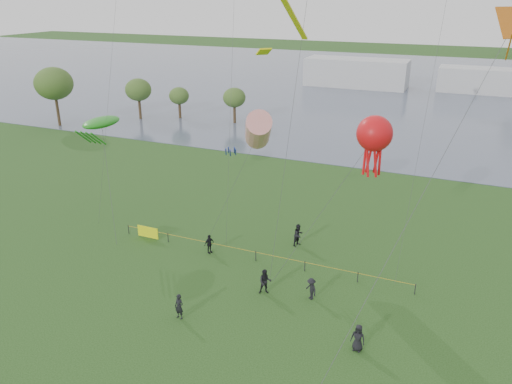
% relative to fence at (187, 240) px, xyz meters
% --- Properties ---
extents(lake, '(400.00, 120.00, 0.08)m').
position_rel_fence_xyz_m(lake, '(8.27, 84.97, -0.53)').
color(lake, slate).
rests_on(lake, ground_plane).
extents(pavilion_left, '(22.00, 8.00, 6.00)m').
position_rel_fence_xyz_m(pavilion_left, '(-3.73, 79.97, 2.45)').
color(pavilion_left, silver).
rests_on(pavilion_left, ground_plane).
extents(pavilion_right, '(18.00, 7.00, 5.00)m').
position_rel_fence_xyz_m(pavilion_right, '(22.27, 82.97, 1.95)').
color(pavilion_right, silver).
rests_on(pavilion_right, ground_plane).
extents(trees, '(29.22, 17.00, 9.04)m').
position_rel_fence_xyz_m(trees, '(-32.06, 31.67, 5.01)').
color(trees, '#3C2C1B').
rests_on(trees, ground_plane).
extents(fence, '(24.07, 0.07, 1.05)m').
position_rel_fence_xyz_m(fence, '(0.00, 0.00, 0.00)').
color(fence, black).
rests_on(fence, ground_plane).
extents(spectator_a, '(1.11, 1.02, 1.84)m').
position_rel_fence_xyz_m(spectator_a, '(8.48, -3.91, 0.37)').
color(spectator_a, black).
rests_on(spectator_a, ground_plane).
extents(spectator_b, '(1.17, 1.10, 1.59)m').
position_rel_fence_xyz_m(spectator_b, '(11.62, -3.33, 0.24)').
color(spectator_b, black).
rests_on(spectator_b, ground_plane).
extents(spectator_c, '(0.73, 1.01, 1.59)m').
position_rel_fence_xyz_m(spectator_c, '(2.18, -0.28, 0.24)').
color(spectator_c, black).
rests_on(spectator_c, ground_plane).
extents(spectator_d, '(0.88, 0.61, 1.72)m').
position_rel_fence_xyz_m(spectator_d, '(15.69, -7.31, 0.30)').
color(spectator_d, black).
rests_on(spectator_d, ground_plane).
extents(spectator_f, '(0.68, 0.50, 1.73)m').
position_rel_fence_xyz_m(spectator_f, '(4.48, -8.71, 0.31)').
color(spectator_f, black).
rests_on(spectator_f, ground_plane).
extents(spectator_g, '(1.04, 1.14, 1.90)m').
position_rel_fence_xyz_m(spectator_g, '(8.35, 3.74, 0.39)').
color(spectator_g, black).
rests_on(spectator_g, ground_plane).
extents(kite_windsock, '(5.92, 5.27, 11.55)m').
position_rel_fence_xyz_m(kite_windsock, '(4.89, 3.33, 9.00)').
color(kite_windsock, '#3F3F42').
extents(kite_creature, '(5.45, 6.99, 9.28)m').
position_rel_fence_xyz_m(kite_creature, '(-9.91, 2.81, 8.28)').
color(kite_creature, '#3F3F42').
extents(kite_octopus, '(7.03, 4.51, 12.07)m').
position_rel_fence_xyz_m(kite_octopus, '(14.22, 1.01, 10.25)').
color(kite_octopus, '#3F3F42').
extents(kite_delta, '(7.97, 17.14, 18.93)m').
position_rel_fence_xyz_m(kite_delta, '(20.54, -5.58, 16.70)').
color(kite_delta, '#3F3F42').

